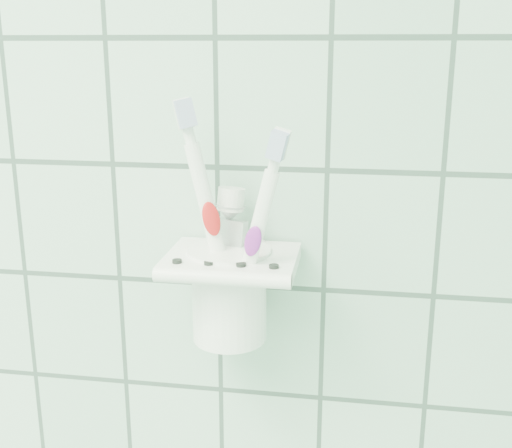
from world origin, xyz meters
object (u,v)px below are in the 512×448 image
Objects in this scene: toothbrush_blue at (237,215)px; cup at (229,290)px; toothbrush_pink at (237,219)px; toothbrush_orange at (229,230)px; holder_bracket at (232,262)px; toothpaste_tube at (218,249)px.

cup is at bearing -99.97° from toothbrush_blue.
toothbrush_pink is 1.09× the size of toothbrush_orange.
holder_bracket is at bearing -84.35° from toothbrush_blue.
toothbrush_orange is (-0.01, -0.01, -0.01)m from toothbrush_pink.
toothpaste_tube is (-0.02, 0.02, -0.03)m from toothbrush_pink.
cup is at bearing 137.22° from holder_bracket.
cup is 0.40× the size of toothbrush_pink.
toothpaste_tube reaches higher than cup.
holder_bracket is at bearing -42.78° from cup.
holder_bracket is 0.03m from cup.
cup is 0.44× the size of toothbrush_orange.
toothbrush_blue is at bearing 96.19° from toothbrush_orange.
toothbrush_pink is (0.01, -0.01, 0.04)m from holder_bracket.
toothpaste_tube is at bearing 112.91° from toothbrush_pink.
toothbrush_blue reaches higher than holder_bracket.
toothbrush_blue is 0.03m from toothbrush_orange.
toothpaste_tube reaches higher than holder_bracket.
holder_bracket is at bearing 96.65° from toothbrush_orange.
toothbrush_blue is at bearing 40.46° from toothpaste_tube.
cup is at bearing 110.82° from toothbrush_orange.
toothbrush_blue is 1.05× the size of toothbrush_orange.
cup is at bearing 105.61° from toothbrush_pink.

